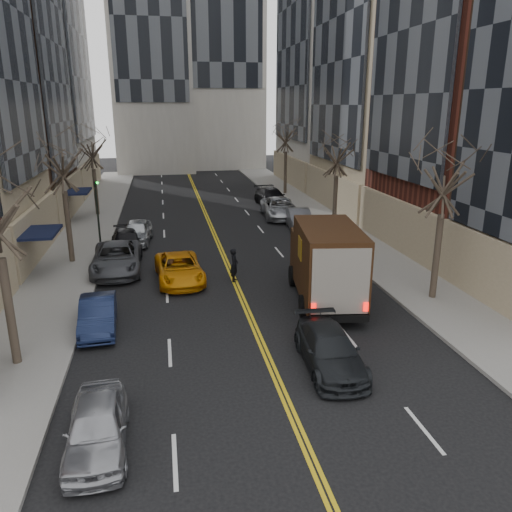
{
  "coord_description": "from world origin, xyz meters",
  "views": [
    {
      "loc": [
        -3.43,
        -9.01,
        8.87
      ],
      "look_at": [
        0.6,
        12.4,
        2.2
      ],
      "focal_mm": 35.0,
      "sensor_mm": 36.0,
      "label": 1
    }
  ],
  "objects_px": {
    "ups_truck": "(326,263)",
    "observer_sedan": "(330,350)",
    "taxi": "(179,268)",
    "pedestrian": "(234,265)"
  },
  "relations": [
    {
      "from": "ups_truck",
      "to": "observer_sedan",
      "type": "relative_size",
      "value": 1.52
    },
    {
      "from": "ups_truck",
      "to": "observer_sedan",
      "type": "bearing_deg",
      "value": -98.66
    },
    {
      "from": "taxi",
      "to": "pedestrian",
      "type": "height_order",
      "value": "pedestrian"
    },
    {
      "from": "pedestrian",
      "to": "ups_truck",
      "type": "bearing_deg",
      "value": -117.06
    },
    {
      "from": "observer_sedan",
      "to": "pedestrian",
      "type": "xyz_separation_m",
      "value": [
        -1.99,
        9.39,
        0.22
      ]
    },
    {
      "from": "taxi",
      "to": "ups_truck",
      "type": "bearing_deg",
      "value": -35.98
    },
    {
      "from": "ups_truck",
      "to": "observer_sedan",
      "type": "xyz_separation_m",
      "value": [
        -1.75,
        -5.88,
        -1.21
      ]
    },
    {
      "from": "observer_sedan",
      "to": "ups_truck",
      "type": "bearing_deg",
      "value": 76.1
    },
    {
      "from": "observer_sedan",
      "to": "pedestrian",
      "type": "bearing_deg",
      "value": 104.64
    },
    {
      "from": "pedestrian",
      "to": "taxi",
      "type": "bearing_deg",
      "value": 95.28
    }
  ]
}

